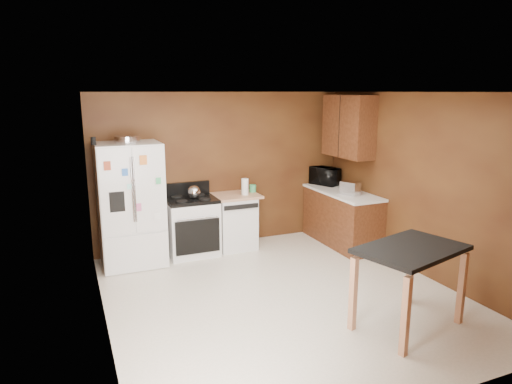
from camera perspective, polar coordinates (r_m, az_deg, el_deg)
floor at (r=5.87m, az=3.35°, el=-12.83°), size 4.50×4.50×0.00m
ceiling at (r=5.31m, az=3.70°, el=12.36°), size 4.50×4.50×0.00m
wall_back at (r=7.50m, az=-4.13°, el=2.79°), size 4.20×0.00×4.20m
wall_front at (r=3.67m, az=19.46°, el=-8.35°), size 4.20×0.00×4.20m
wall_left at (r=4.92m, az=-19.00°, el=-3.03°), size 0.00×4.50×4.50m
wall_right at (r=6.64m, az=19.98°, el=0.80°), size 0.00×4.50×4.50m
roasting_pan at (r=6.73m, az=-15.80°, el=6.37°), size 0.37×0.37×0.09m
pen_cup at (r=6.56m, az=-19.66°, el=6.02°), size 0.07×0.07×0.11m
kettle at (r=7.04m, az=-7.76°, el=-0.01°), size 0.20×0.20×0.20m
paper_towel at (r=7.27m, az=-1.39°, el=0.67°), size 0.15×0.15×0.26m
green_canister at (r=7.48m, az=-0.42°, el=0.46°), size 0.14×0.14×0.12m
toaster at (r=7.39m, az=11.69°, el=0.47°), size 0.27×0.33×0.21m
microwave at (r=8.11m, az=8.60°, el=1.90°), size 0.51×0.60×0.28m
refrigerator at (r=6.86m, az=-15.38°, el=-1.54°), size 0.90×0.80×1.80m
gas_range at (r=7.19m, az=-8.03°, el=-4.17°), size 0.76×0.68×1.10m
dishwasher at (r=7.42m, az=-2.70°, el=-3.61°), size 0.78×0.63×0.89m
right_cabinets at (r=7.69m, az=10.90°, el=0.23°), size 0.63×1.58×2.45m
island at (r=5.15m, az=18.76°, el=-8.07°), size 1.30×1.03×0.91m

